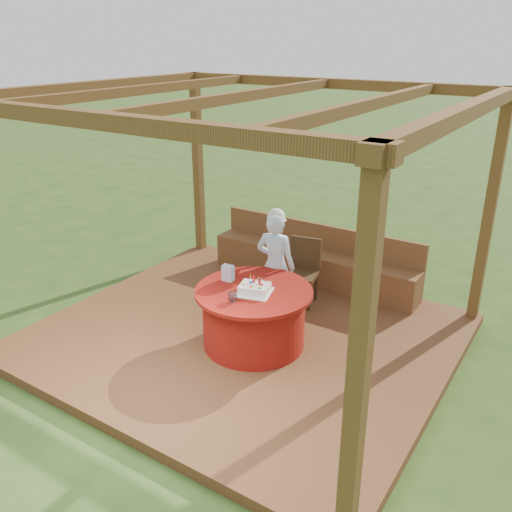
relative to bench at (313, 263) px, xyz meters
The scene contains 10 objects.
ground 1.76m from the bench, 90.00° to the right, with size 60.00×60.00×0.00m, color #294717.
deck 1.75m from the bench, 90.00° to the right, with size 4.50×4.00×0.12m, color brown.
pergola 2.65m from the bench, 90.00° to the right, with size 4.50×4.00×2.72m.
bench is the anchor object (origin of this frame).
table 1.88m from the bench, 83.04° to the right, with size 1.28×1.28×0.67m.
chair 0.68m from the bench, 75.04° to the right, with size 0.46×0.46×0.85m.
elderly_woman 1.25m from the bench, 85.98° to the right, with size 0.52×0.37×1.38m.
birthday_cake 1.99m from the bench, 81.88° to the right, with size 0.44×0.44×0.17m.
gift_bag 1.89m from the bench, 94.47° to the right, with size 0.13×0.08×0.18m, color #EB98D4.
drinking_glass 2.27m from the bench, 84.76° to the right, with size 0.11×0.11×0.10m, color white.
Camera 1 is at (3.12, -4.54, 3.34)m, focal length 38.00 mm.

